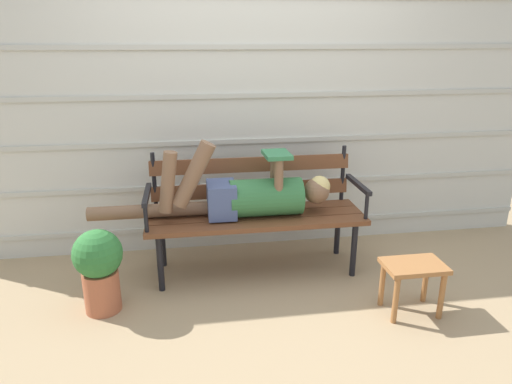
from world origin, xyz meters
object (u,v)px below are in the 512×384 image
park_bench (255,206)px  potted_plant (99,266)px  footstool (413,275)px  reclining_person (246,195)px

park_bench → potted_plant: bearing=-157.3°
footstool → potted_plant: bearing=170.7°
footstool → potted_plant: potted_plant is taller
park_bench → footstool: 1.20m
footstool → potted_plant: (-1.96, 0.32, 0.05)m
park_bench → footstool: size_ratio=4.17×
reclining_person → potted_plant: (-0.99, -0.37, -0.30)m
footstool → potted_plant: 1.99m
reclining_person → potted_plant: 1.10m
park_bench → potted_plant: park_bench is taller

